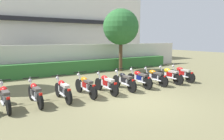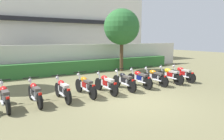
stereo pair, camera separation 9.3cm
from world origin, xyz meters
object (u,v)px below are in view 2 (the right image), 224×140
motorcycle_in_row_2 (63,89)px  motorcycle_in_row_8 (170,75)px  motorcycle_in_row_5 (124,81)px  motorcycle_in_row_4 (106,83)px  motorcycle_in_row_6 (139,78)px  motorcycle_in_row_7 (155,77)px  motorcycle_in_row_9 (182,74)px  motorcycle_in_row_1 (35,93)px  parked_car (40,57)px  tree_far_side (122,27)px  motorcycle_in_row_3 (85,85)px  motorcycle_in_row_0 (5,96)px

motorcycle_in_row_2 → motorcycle_in_row_8: bearing=-90.9°
motorcycle_in_row_5 → motorcycle_in_row_4: bearing=93.2°
motorcycle_in_row_6 → motorcycle_in_row_7: 0.99m
motorcycle_in_row_9 → motorcycle_in_row_2: bearing=89.5°
motorcycle_in_row_1 → motorcycle_in_row_6: size_ratio=1.04×
motorcycle_in_row_1 → motorcycle_in_row_6: 4.98m
motorcycle_in_row_2 → motorcycle_in_row_9: 6.93m
motorcycle_in_row_1 → parked_car: bearing=-15.5°
tree_far_side → motorcycle_in_row_3: tree_far_side is taller
tree_far_side → motorcycle_in_row_3: bearing=-136.6°
motorcycle_in_row_0 → motorcycle_in_row_1: 0.98m
tree_far_side → motorcycle_in_row_5: 6.25m
tree_far_side → motorcycle_in_row_8: size_ratio=2.49×
motorcycle_in_row_6 → motorcycle_in_row_3: bearing=87.6°
motorcycle_in_row_6 → motorcycle_in_row_9: size_ratio=1.02×
motorcycle_in_row_2 → motorcycle_in_row_3: bearing=-82.7°
motorcycle_in_row_2 → motorcycle_in_row_4: motorcycle_in_row_2 is taller
motorcycle_in_row_5 → motorcycle_in_row_6: size_ratio=1.01×
motorcycle_in_row_3 → motorcycle_in_row_4: (0.95, -0.10, -0.01)m
motorcycle_in_row_6 → tree_far_side: bearing=-26.1°
tree_far_side → motorcycle_in_row_7: size_ratio=2.50×
motorcycle_in_row_5 → motorcycle_in_row_6: bearing=-88.3°
motorcycle_in_row_3 → motorcycle_in_row_7: bearing=-92.7°
tree_far_side → motorcycle_in_row_4: size_ratio=2.45×
motorcycle_in_row_4 → motorcycle_in_row_8: motorcycle_in_row_8 is taller
tree_far_side → motorcycle_in_row_0: bearing=-149.2°
motorcycle_in_row_4 → motorcycle_in_row_9: size_ratio=1.03×
motorcycle_in_row_0 → motorcycle_in_row_4: bearing=-94.4°
motorcycle_in_row_0 → motorcycle_in_row_9: motorcycle_in_row_9 is taller
motorcycle_in_row_4 → motorcycle_in_row_7: 2.96m
tree_far_side → motorcycle_in_row_5: size_ratio=2.46×
motorcycle_in_row_3 → motorcycle_in_row_2: bearing=96.0°
motorcycle_in_row_2 → motorcycle_in_row_3: size_ratio=0.93×
motorcycle_in_row_0 → motorcycle_in_row_1: motorcycle_in_row_0 is taller
motorcycle_in_row_8 → motorcycle_in_row_9: size_ratio=1.02×
motorcycle_in_row_2 → motorcycle_in_row_9: size_ratio=1.00×
motorcycle_in_row_1 → motorcycle_in_row_7: motorcycle_in_row_7 is taller
motorcycle_in_row_7 → parked_car: bearing=19.6°
motorcycle_in_row_1 → motorcycle_in_row_8: 6.95m
motorcycle_in_row_5 → motorcycle_in_row_6: 0.96m
motorcycle_in_row_5 → motorcycle_in_row_8: (2.94, -0.10, 0.00)m
motorcycle_in_row_2 → motorcycle_in_row_8: motorcycle_in_row_8 is taller
motorcycle_in_row_3 → motorcycle_in_row_7: size_ratio=1.07×
motorcycle_in_row_8 → motorcycle_in_row_1: bearing=85.6°
motorcycle_in_row_0 → motorcycle_in_row_3: 3.04m
motorcycle_in_row_4 → parked_car: bearing=3.6°
parked_car → motorcycle_in_row_4: bearing=-78.0°
motorcycle_in_row_9 → parked_car: bearing=32.6°
motorcycle_in_row_3 → motorcycle_in_row_8: 4.90m
motorcycle_in_row_1 → motorcycle_in_row_6: (4.98, 0.09, 0.01)m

